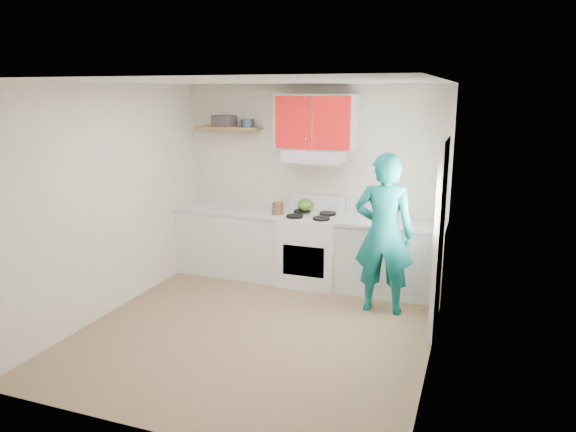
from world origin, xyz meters
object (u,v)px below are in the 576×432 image
at_px(crock, 278,209).
at_px(person, 384,234).
at_px(tin, 248,123).
at_px(stove, 311,250).
at_px(kettle, 305,205).

bearing_deg(crock, person, -19.69).
relative_size(tin, person, 0.10).
bearing_deg(stove, crock, -171.81).
height_order(stove, person, person).
distance_m(crock, person, 1.59).
relative_size(kettle, person, 0.11).
xyz_separation_m(stove, person, (1.05, -0.60, 0.47)).
height_order(tin, crock, tin).
xyz_separation_m(kettle, crock, (-0.29, -0.27, -0.02)).
bearing_deg(tin, person, -20.16).
bearing_deg(tin, crock, -21.54).
relative_size(tin, kettle, 0.85).
distance_m(kettle, crock, 0.40).
relative_size(crock, person, 0.10).
bearing_deg(crock, tin, 158.46).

